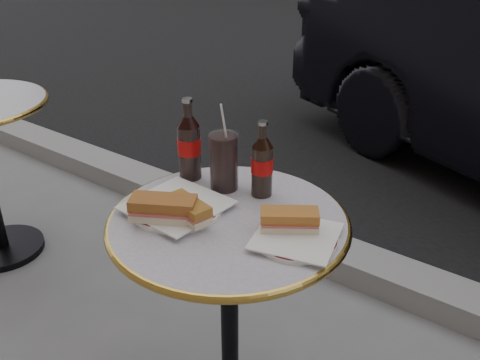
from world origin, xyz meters
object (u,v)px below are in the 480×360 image
Objects in this scene: bistro_table at (230,327)px; plate_right at (296,239)px; cola_bottle_left at (189,139)px; cola_bottle_right at (262,159)px; cola_glass at (224,162)px; plate_left at (177,208)px.

bistro_table is 0.42m from plate_right.
plate_right is 0.45m from cola_bottle_left.
cola_bottle_right is 0.11m from cola_glass.
cola_glass reaches higher than plate_right.
bistro_table is 4.46× the size of cola_glass.
bistro_table is at bearing 19.57° from plate_left.
plate_right reaches higher than bistro_table.
cola_glass is (-0.11, 0.12, 0.45)m from bistro_table.
cola_bottle_left reaches higher than plate_left.
plate_right is at bearing -20.13° from cola_glass.
bistro_table is 3.05× the size of plate_left.
cola_bottle_left is at bearing -177.69° from cola_glass.
plate_left is (-0.13, -0.05, 0.37)m from bistro_table.
bistro_table is 3.41× the size of cola_bottle_right.
plate_left is 0.19m from cola_glass.
plate_right is at bearing 3.61° from bistro_table.
cola_bottle_right reaches higher than bistro_table.
cola_bottle_right is (-0.00, 0.15, 0.47)m from bistro_table.
plate_left is 0.22m from cola_bottle_left.
plate_right is 0.83× the size of cola_bottle_left.
cola_glass is (-0.30, 0.11, 0.08)m from plate_right.
bistro_table is at bearing -27.21° from cola_bottle_left.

